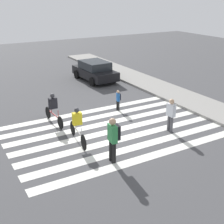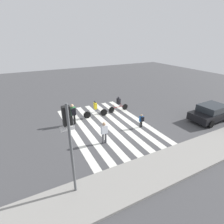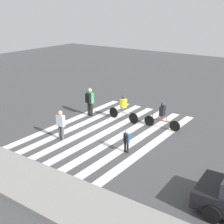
{
  "view_description": "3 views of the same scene",
  "coord_description": "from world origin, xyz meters",
  "px_view_note": "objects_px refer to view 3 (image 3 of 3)",
  "views": [
    {
      "loc": [
        11.87,
        -6.84,
        6.29
      ],
      "look_at": [
        0.36,
        -0.26,
        1.15
      ],
      "focal_mm": 50.0,
      "sensor_mm": 36.0,
      "label": 1
    },
    {
      "loc": [
        5.74,
        11.94,
        6.94
      ],
      "look_at": [
        -0.77,
        -0.58,
        0.83
      ],
      "focal_mm": 28.0,
      "sensor_mm": 36.0,
      "label": 2
    },
    {
      "loc": [
        -9.71,
        13.3,
        6.89
      ],
      "look_at": [
        -0.67,
        0.55,
        1.45
      ],
      "focal_mm": 50.0,
      "sensor_mm": 36.0,
      "label": 3
    }
  ],
  "objects_px": {
    "pedestrian_adult_yellow_jacket": "(126,140)",
    "pedestrian_adult_tall_backpack": "(90,100)",
    "cyclist_mid_street": "(162,115)",
    "pedestrian_adult_blue_shirt": "(61,123)",
    "cyclist_far_lane": "(123,107)"
  },
  "relations": [
    {
      "from": "pedestrian_adult_yellow_jacket",
      "to": "pedestrian_adult_tall_backpack",
      "type": "xyz_separation_m",
      "value": [
        4.8,
        -3.09,
        0.39
      ]
    },
    {
      "from": "pedestrian_adult_tall_backpack",
      "to": "cyclist_mid_street",
      "type": "height_order",
      "value": "pedestrian_adult_tall_backpack"
    },
    {
      "from": "pedestrian_adult_blue_shirt",
      "to": "pedestrian_adult_yellow_jacket",
      "type": "xyz_separation_m",
      "value": [
        -3.68,
        -0.69,
        -0.23
      ]
    },
    {
      "from": "pedestrian_adult_tall_backpack",
      "to": "cyclist_mid_street",
      "type": "relative_size",
      "value": 0.82
    },
    {
      "from": "pedestrian_adult_tall_backpack",
      "to": "cyclist_mid_street",
      "type": "distance_m",
      "value": 4.85
    },
    {
      "from": "pedestrian_adult_blue_shirt",
      "to": "pedestrian_adult_tall_backpack",
      "type": "xyz_separation_m",
      "value": [
        1.12,
        -3.78,
        0.16
      ]
    },
    {
      "from": "pedestrian_adult_yellow_jacket",
      "to": "cyclist_far_lane",
      "type": "bearing_deg",
      "value": 144.33
    },
    {
      "from": "pedestrian_adult_yellow_jacket",
      "to": "cyclist_mid_street",
      "type": "relative_size",
      "value": 0.52
    },
    {
      "from": "cyclist_far_lane",
      "to": "cyclist_mid_street",
      "type": "xyz_separation_m",
      "value": [
        -2.54,
        -0.19,
        -0.01
      ]
    },
    {
      "from": "pedestrian_adult_yellow_jacket",
      "to": "pedestrian_adult_tall_backpack",
      "type": "relative_size",
      "value": 0.64
    },
    {
      "from": "pedestrian_adult_tall_backpack",
      "to": "cyclist_mid_street",
      "type": "bearing_deg",
      "value": 16.01
    },
    {
      "from": "pedestrian_adult_tall_backpack",
      "to": "pedestrian_adult_yellow_jacket",
      "type": "bearing_deg",
      "value": -25.34
    },
    {
      "from": "pedestrian_adult_yellow_jacket",
      "to": "pedestrian_adult_tall_backpack",
      "type": "bearing_deg",
      "value": 166.31
    },
    {
      "from": "pedestrian_adult_blue_shirt",
      "to": "cyclist_mid_street",
      "type": "relative_size",
      "value": 0.73
    },
    {
      "from": "pedestrian_adult_yellow_jacket",
      "to": "cyclist_mid_street",
      "type": "xyz_separation_m",
      "value": [
        0.01,
        -3.81,
        0.18
      ]
    }
  ]
}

